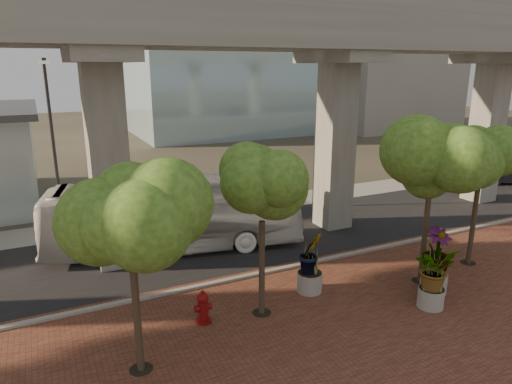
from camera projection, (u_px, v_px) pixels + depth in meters
name	position (u px, v px, depth m)	size (l,w,h in m)	color
ground	(252.00, 256.00, 21.94)	(160.00, 160.00, 0.00)	#353126
brick_plaza	(356.00, 344.00, 14.99)	(70.00, 13.00, 0.06)	brown
asphalt_road	(236.00, 242.00, 23.67)	(90.00, 8.00, 0.04)	black
curb_strip	(272.00, 271.00, 20.19)	(70.00, 0.25, 0.16)	gray
far_sidewalk	(201.00, 212.00, 28.45)	(90.00, 3.00, 0.06)	gray
transit_viaduct	(234.00, 100.00, 21.73)	(72.00, 5.60, 12.40)	#99978B
midrise_block	(383.00, 43.00, 65.88)	(18.00, 16.00, 24.00)	gray
transit_bus	(175.00, 216.00, 22.38)	(2.90, 12.37, 3.45)	silver
parked_car	(510.00, 174.00, 35.32)	(1.66, 4.81, 1.58)	black
fire_hydrant	(203.00, 307.00, 16.07)	(0.61, 0.55, 1.22)	maroon
planter_front	(434.00, 272.00, 16.88)	(2.16, 2.16, 2.37)	gray
planter_right	(437.00, 254.00, 17.97)	(2.53, 2.53, 2.70)	gray
planter_left	(310.00, 256.00, 18.06)	(2.29, 2.29, 2.52)	gray
street_tree_far_west	(130.00, 227.00, 12.49)	(3.96, 3.96, 6.37)	#4E402C
street_tree_near_west	(262.00, 193.00, 15.60)	(3.57, 3.57, 6.25)	#4E402C
street_tree_near_east	(432.00, 165.00, 17.99)	(4.31, 4.31, 7.03)	#4E402C
street_tree_far_east	(481.00, 164.00, 19.85)	(3.61, 3.61, 6.34)	#4E402C
streetlamp_west	(53.00, 141.00, 22.11)	(0.45, 1.33, 9.17)	#2E2E33
streetlamp_east	(316.00, 141.00, 28.39)	(0.37, 1.07, 7.37)	#29292D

